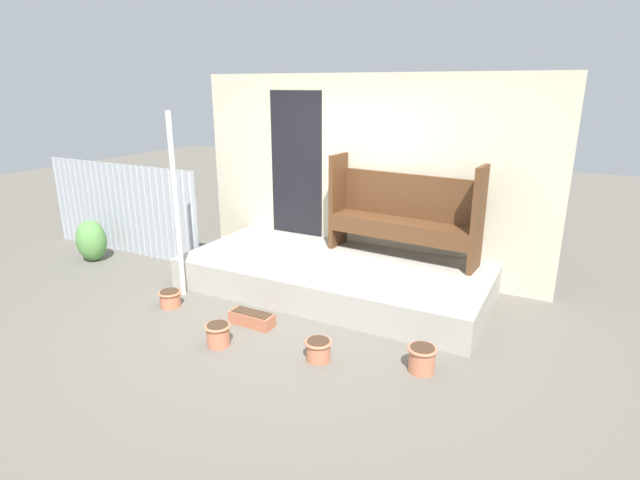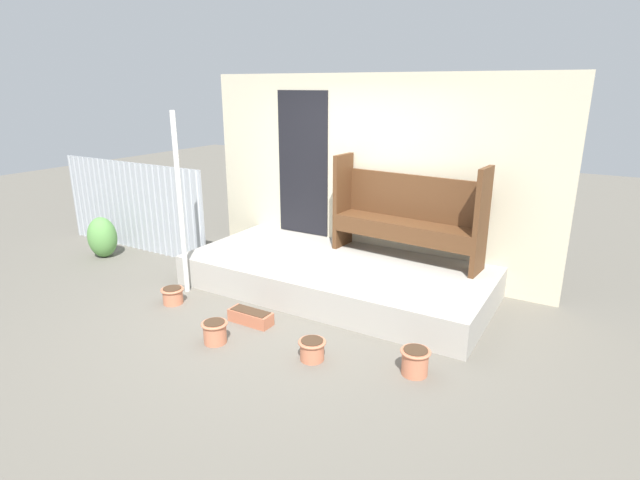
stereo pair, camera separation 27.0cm
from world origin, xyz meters
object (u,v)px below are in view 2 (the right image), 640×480
object	(u,v)px
bench	(408,211)
flower_pot_far_right	(415,361)
flower_pot_middle	(215,331)
shrub_by_fence	(102,237)
flower_pot_left	(173,295)
flower_pot_right	(312,349)
support_post	(180,205)
planter_box_rect	(251,317)

from	to	relation	value
bench	flower_pot_far_right	distance (m)	2.24
flower_pot_middle	shrub_by_fence	xyz separation A→B (m)	(-3.19, 1.12, 0.18)
flower_pot_left	flower_pot_right	size ratio (longest dim) A/B	1.01
flower_pot_middle	shrub_by_fence	size ratio (longest dim) A/B	0.44
support_post	flower_pot_left	world-z (taller)	support_post
support_post	flower_pot_left	xyz separation A→B (m)	(0.13, -0.35, -0.98)
bench	flower_pot_far_right	world-z (taller)	bench
support_post	planter_box_rect	size ratio (longest dim) A/B	4.43
bench	flower_pot_right	bearing A→B (deg)	-87.19
support_post	flower_pot_right	distance (m)	2.46
flower_pot_right	flower_pot_far_right	world-z (taller)	flower_pot_far_right
planter_box_rect	flower_pot_left	bearing A→B (deg)	-176.64
flower_pot_left	shrub_by_fence	distance (m)	2.24
bench	flower_pot_left	size ratio (longest dim) A/B	7.22
bench	flower_pot_middle	distance (m)	2.73
flower_pot_middle	planter_box_rect	distance (m)	0.52
bench	shrub_by_fence	world-z (taller)	bench
bench	flower_pot_left	world-z (taller)	bench
support_post	bench	distance (m)	2.74
support_post	shrub_by_fence	world-z (taller)	support_post
shrub_by_fence	planter_box_rect	bearing A→B (deg)	-10.57
flower_pot_left	bench	bearing A→B (deg)	42.13
planter_box_rect	shrub_by_fence	bearing A→B (deg)	169.43
bench	planter_box_rect	bearing A→B (deg)	-114.41
flower_pot_middle	support_post	bearing A→B (deg)	145.90
shrub_by_fence	flower_pot_right	bearing A→B (deg)	-12.12
flower_pot_right	planter_box_rect	xyz separation A→B (m)	(-0.96, 0.30, -0.04)
bench	planter_box_rect	world-z (taller)	bench
support_post	flower_pot_left	bearing A→B (deg)	-70.36
flower_pot_left	flower_pot_right	distance (m)	2.07
flower_pot_right	bench	bearing A→B (deg)	88.40
planter_box_rect	flower_pot_far_right	bearing A→B (deg)	-1.29
flower_pot_left	shrub_by_fence	xyz separation A→B (m)	(-2.13, 0.67, 0.19)
planter_box_rect	support_post	bearing A→B (deg)	166.78
shrub_by_fence	flower_pot_middle	bearing A→B (deg)	-19.31
flower_pot_far_right	planter_box_rect	size ratio (longest dim) A/B	0.55
flower_pot_right	shrub_by_fence	bearing A→B (deg)	167.88
shrub_by_fence	flower_pot_far_right	bearing A→B (deg)	-7.21
support_post	flower_pot_far_right	bearing A→B (deg)	-6.09
shrub_by_fence	bench	bearing A→B (deg)	16.38
support_post	flower_pot_middle	distance (m)	1.73
bench	flower_pot_middle	bearing A→B (deg)	-109.62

